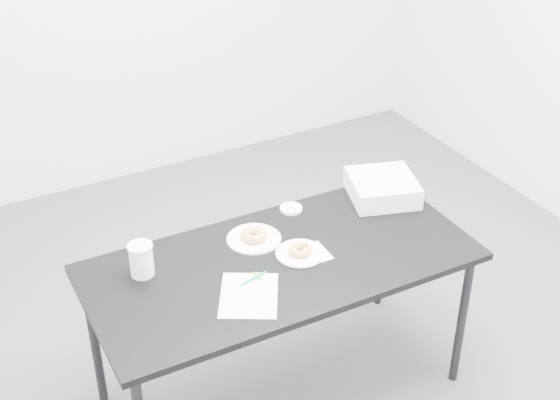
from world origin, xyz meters
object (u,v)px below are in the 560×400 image
table (281,270)px  donut_near (300,250)px  plate_near (300,253)px  bakery_box (382,188)px  coffee_cup (141,260)px  pen (254,278)px  plate_far (254,239)px  scorecard (249,295)px  donut_far (254,235)px

table → donut_near: size_ratio=16.81×
plate_near → bakery_box: (0.55, 0.21, 0.04)m
table → bakery_box: (0.64, 0.21, 0.10)m
donut_near → coffee_cup: size_ratio=0.68×
table → plate_near: 0.10m
pen → plate_near: size_ratio=0.63×
table → plate_far: (-0.03, 0.18, 0.06)m
coffee_cup → plate_far: bearing=0.8°
table → plate_near: size_ratio=7.89×
scorecard → plate_far: bearing=89.7°
donut_near → plate_far: (-0.12, 0.19, -0.02)m
pen → donut_near: bearing=0.3°
table → donut_near: bearing=-3.3°
pen → donut_near: donut_near is taller
table → pen: pen is taller
plate_near → bakery_box: size_ratio=0.69×
scorecard → donut_far: 0.37m
table → bakery_box: bakery_box is taller
scorecard → pen: 0.10m
bakery_box → coffee_cup: bearing=-160.7°
pen → plate_far: (0.12, 0.25, -0.00)m
donut_near → plate_far: 0.22m
donut_near → scorecard: bearing=-155.2°
donut_near → bakery_box: (0.55, 0.21, 0.02)m
pen → bakery_box: 0.84m
scorecard → plate_near: size_ratio=1.37×
donut_near → donut_far: size_ratio=0.88×
plate_near → scorecard: bearing=-155.2°
plate_near → table: bearing=176.1°
pen → coffee_cup: (-0.37, 0.24, 0.06)m
bakery_box → donut_far: bearing=-160.0°
pen → donut_near: size_ratio=1.35×
table → donut_far: 0.20m
pen → coffee_cup: coffee_cup is taller
table → coffee_cup: coffee_cup is taller
scorecard → donut_far: donut_far is taller
scorecard → coffee_cup: bearing=163.5°
table → donut_far: (-0.03, 0.18, 0.08)m
table → plate_far: size_ratio=6.91×
donut_far → donut_near: bearing=-57.6°
pen → donut_far: 0.28m
pen → donut_far: bearing=49.5°
table → coffee_cup: bearing=162.4°
coffee_cup → bakery_box: 1.16m
table → plate_far: bearing=101.0°
pen → coffee_cup: size_ratio=0.91×
pen → donut_near: 0.25m
scorecard → bakery_box: bakery_box is taller
plate_near → donut_far: 0.22m
donut_near → plate_far: donut_near is taller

